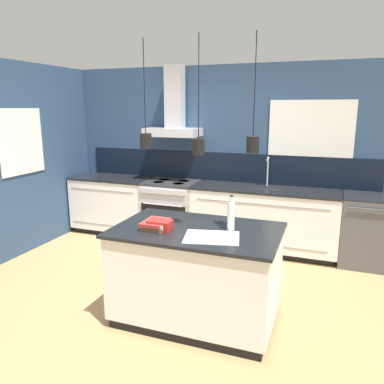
{
  "coord_description": "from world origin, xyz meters",
  "views": [
    {
      "loc": [
        1.51,
        -3.39,
        2.0
      ],
      "look_at": [
        0.06,
        0.55,
        1.05
      ],
      "focal_mm": 35.0,
      "sensor_mm": 36.0,
      "label": 1
    }
  ],
  "objects_px": {
    "oven_range": "(171,211)",
    "book_stack": "(156,224)",
    "dishwasher": "(364,230)",
    "red_supply_box": "(160,225)",
    "bottle_on_island": "(231,216)"
  },
  "relations": [
    {
      "from": "bottle_on_island",
      "to": "red_supply_box",
      "type": "xyz_separation_m",
      "value": [
        -0.61,
        -0.22,
        -0.09
      ]
    },
    {
      "from": "oven_range",
      "to": "bottle_on_island",
      "type": "xyz_separation_m",
      "value": [
        1.42,
        -1.91,
        0.59
      ]
    },
    {
      "from": "oven_range",
      "to": "book_stack",
      "type": "xyz_separation_m",
      "value": [
        0.75,
        -2.09,
        0.49
      ]
    },
    {
      "from": "oven_range",
      "to": "red_supply_box",
      "type": "relative_size",
      "value": 4.31
    },
    {
      "from": "oven_range",
      "to": "dishwasher",
      "type": "height_order",
      "value": "same"
    },
    {
      "from": "bottle_on_island",
      "to": "book_stack",
      "type": "distance_m",
      "value": 0.7
    },
    {
      "from": "red_supply_box",
      "to": "bottle_on_island",
      "type": "bearing_deg",
      "value": 20.31
    },
    {
      "from": "oven_range",
      "to": "book_stack",
      "type": "bearing_deg",
      "value": -70.19
    },
    {
      "from": "bottle_on_island",
      "to": "red_supply_box",
      "type": "bearing_deg",
      "value": -159.69
    },
    {
      "from": "oven_range",
      "to": "book_stack",
      "type": "relative_size",
      "value": 3.18
    },
    {
      "from": "red_supply_box",
      "to": "oven_range",
      "type": "bearing_deg",
      "value": 110.85
    },
    {
      "from": "book_stack",
      "to": "red_supply_box",
      "type": "height_order",
      "value": "red_supply_box"
    },
    {
      "from": "oven_range",
      "to": "bottle_on_island",
      "type": "bearing_deg",
      "value": -53.37
    },
    {
      "from": "dishwasher",
      "to": "book_stack",
      "type": "height_order",
      "value": "book_stack"
    },
    {
      "from": "book_stack",
      "to": "red_supply_box",
      "type": "distance_m",
      "value": 0.07
    }
  ]
}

